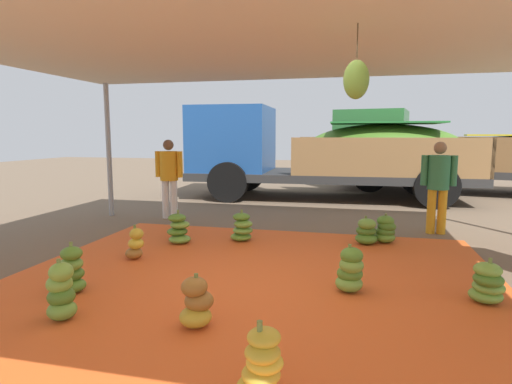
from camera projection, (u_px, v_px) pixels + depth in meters
The scene contains 18 objects.
ground_plane at pixel (290, 228), 7.64m from camera, with size 40.00×40.00×0.00m, color brown.
tarp_orange at pixel (249, 284), 4.75m from camera, with size 5.66×5.37×0.01m, color #E05B23.
tent_canopy at pixel (247, 36), 4.30m from camera, with size 8.00×7.00×2.75m.
banana_bunch_0 at pixel (487, 284), 4.18m from camera, with size 0.41×0.44×0.46m.
banana_bunch_1 at pixel (72, 271), 4.47m from camera, with size 0.38×0.39×0.55m.
banana_bunch_2 at pixel (61, 293), 3.81m from camera, with size 0.36×0.36×0.57m.
banana_bunch_3 at pixel (350, 271), 4.48m from camera, with size 0.37×0.38×0.52m.
banana_bunch_4 at pixel (135, 245), 5.67m from camera, with size 0.31×0.31×0.47m.
banana_bunch_5 at pixel (242, 228), 6.64m from camera, with size 0.47×0.47×0.50m.
banana_bunch_6 at pixel (179, 229), 6.52m from camera, with size 0.45×0.44×0.51m.
banana_bunch_7 at pixel (196, 303), 3.68m from camera, with size 0.39×0.41×0.47m.
banana_bunch_8 at pixel (366, 232), 6.45m from camera, with size 0.41×0.45×0.44m.
banana_bunch_9 at pixel (262, 365), 2.69m from camera, with size 0.37×0.36×0.51m.
banana_bunch_10 at pixel (385, 230), 6.55m from camera, with size 0.45×0.45×0.45m.
cargo_truck_main at pixel (321, 151), 11.02m from camera, with size 7.27×2.70×2.40m.
cargo_truck_far at pixel (449, 151), 12.34m from camera, with size 7.47×3.47×2.40m.
worker_0 at pixel (169, 173), 8.39m from camera, with size 0.58×0.35×1.57m.
worker_1 at pixel (438, 180), 7.08m from camera, with size 0.57×0.35×1.55m.
Camera 1 is at (1.14, -4.42, 1.67)m, focal length 29.69 mm.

